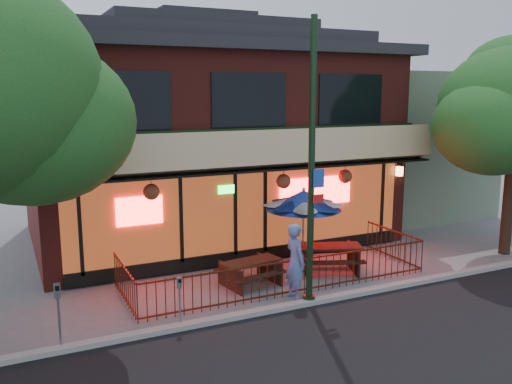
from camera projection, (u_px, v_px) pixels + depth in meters
The scene contains 12 objects.
ground at pixel (301, 297), 14.03m from camera, with size 80.00×80.00×0.00m, color gray.
curb at pixel (311, 302), 13.58m from camera, with size 80.00×0.25×0.12m, color #999993.
restaurant_building at pixel (204, 123), 19.59m from camera, with size 12.96×9.49×8.05m.
neighbor_building at pixel (391, 143), 24.11m from camera, with size 6.00×7.00×6.00m, color slate.
patio_fence at pixel (292, 268), 14.36m from camera, with size 8.44×2.62×1.00m.
street_light at pixel (311, 180), 13.10m from camera, with size 0.43×0.32×7.00m.
picnic_table_left at pixel (251, 269), 14.84m from camera, with size 1.83×1.51×0.71m.
picnic_table_right at pixel (329, 254), 15.95m from camera, with size 2.25×2.00×0.80m.
patio_umbrella at pixel (304, 200), 15.72m from camera, with size 2.20×2.20×2.52m.
pedestrian at pixel (295, 261), 13.78m from camera, with size 0.73×0.48×1.99m, color #5C74B8.
parking_meter_near at pixel (180, 294), 12.11m from camera, with size 0.13×0.12×1.19m.
parking_meter_far at pixel (58, 305), 11.00m from camera, with size 0.13×0.11×1.45m.
Camera 1 is at (-6.75, -11.51, 5.27)m, focal length 38.00 mm.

